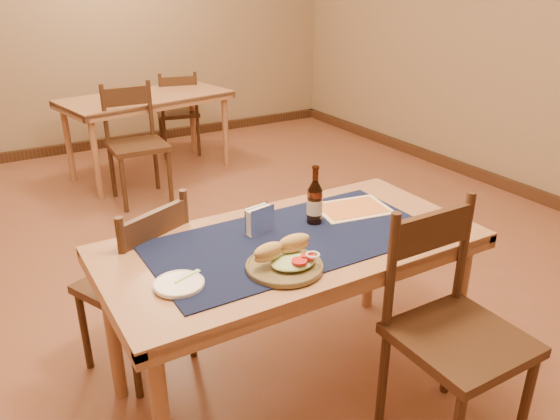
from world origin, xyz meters
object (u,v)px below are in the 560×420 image
chair_main_near (452,328)px  napkin_holder (260,220)px  sandwich_plate (286,261)px  beer_bottle (315,202)px  main_table (292,257)px  chair_main_far (139,282)px  back_table (147,104)px

chair_main_near → napkin_holder: (-0.47, 0.70, 0.30)m
sandwich_plate → beer_bottle: bearing=41.6°
beer_bottle → napkin_holder: (-0.26, 0.04, -0.04)m
chair_main_near → sandwich_plate: (-0.53, 0.37, 0.27)m
main_table → chair_main_far: size_ratio=1.77×
main_table → napkin_holder: (-0.09, 0.12, 0.14)m
main_table → back_table: same height
chair_main_near → napkin_holder: bearing=123.8°
chair_main_far → chair_main_near: bearing=-48.1°
back_table → napkin_holder: bearing=-99.0°
main_table → chair_main_near: bearing=-56.4°
back_table → sandwich_plate: size_ratio=5.42×
back_table → napkin_holder: napkin_holder is taller
main_table → sandwich_plate: size_ratio=5.40×
back_table → chair_main_near: chair_main_near is taller
back_table → chair_main_far: (-0.95, -2.73, -0.20)m
back_table → chair_main_near: 3.77m
chair_main_far → napkin_holder: bearing=-36.2°
main_table → napkin_holder: size_ratio=11.16×
chair_main_far → chair_main_near: 1.39m
chair_main_near → chair_main_far: bearing=131.9°
beer_bottle → napkin_holder: beer_bottle is taller
main_table → chair_main_far: 0.74m
chair_main_near → sandwich_plate: size_ratio=3.34×
chair_main_near → napkin_holder: size_ratio=6.90×
napkin_holder → main_table: bearing=-55.2°
main_table → chair_main_far: chair_main_far is taller
back_table → chair_main_near: size_ratio=1.62×
chair_main_near → main_table: bearing=123.6°
chair_main_far → napkin_holder: chair_main_far is taller
chair_main_far → sandwich_plate: bearing=-59.3°
sandwich_plate → main_table: bearing=52.6°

